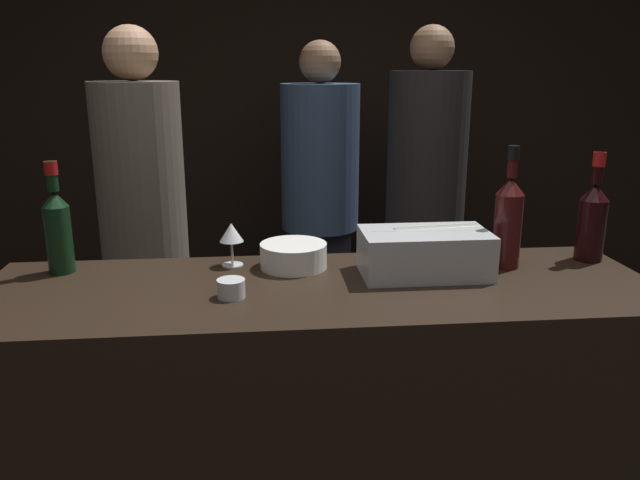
# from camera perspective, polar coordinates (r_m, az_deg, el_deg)

# --- Properties ---
(wall_back_chalkboard) EXTENTS (6.40, 0.06, 2.80)m
(wall_back_chalkboard) POSITION_cam_1_polar(r_m,az_deg,el_deg) (3.91, -3.35, 12.01)
(wall_back_chalkboard) COLOR black
(wall_back_chalkboard) RESTS_ON ground_plane
(bar_counter) EXTENTS (1.85, 0.59, 1.06)m
(bar_counter) POSITION_cam_1_polar(r_m,az_deg,el_deg) (1.95, 0.09, -18.98)
(bar_counter) COLOR black
(bar_counter) RESTS_ON ground_plane
(ice_bin_with_bottles) EXTENTS (0.36, 0.21, 0.13)m
(ice_bin_with_bottles) POSITION_cam_1_polar(r_m,az_deg,el_deg) (1.80, 9.58, -0.90)
(ice_bin_with_bottles) COLOR #B7BABF
(ice_bin_with_bottles) RESTS_ON bar_counter
(bowl_white) EXTENTS (0.20, 0.20, 0.07)m
(bowl_white) POSITION_cam_1_polar(r_m,az_deg,el_deg) (1.85, -2.44, -1.35)
(bowl_white) COLOR white
(bowl_white) RESTS_ON bar_counter
(wine_glass) EXTENTS (0.07, 0.07, 0.13)m
(wine_glass) POSITION_cam_1_polar(r_m,az_deg,el_deg) (1.87, -8.10, 0.51)
(wine_glass) COLOR silver
(wine_glass) RESTS_ON bar_counter
(candle_votive) EXTENTS (0.07, 0.07, 0.05)m
(candle_votive) POSITION_cam_1_polar(r_m,az_deg,el_deg) (1.63, -8.13, -4.39)
(candle_votive) COLOR silver
(candle_votive) RESTS_ON bar_counter
(red_wine_bottle_black_foil) EXTENTS (0.08, 0.08, 0.36)m
(red_wine_bottle_black_foil) POSITION_cam_1_polar(r_m,az_deg,el_deg) (1.91, 16.82, 1.82)
(red_wine_bottle_black_foil) COLOR #380F0F
(red_wine_bottle_black_foil) RESTS_ON bar_counter
(red_wine_bottle_burgundy) EXTENTS (0.07, 0.07, 0.32)m
(red_wine_bottle_burgundy) POSITION_cam_1_polar(r_m,az_deg,el_deg) (1.93, -22.86, 1.10)
(red_wine_bottle_burgundy) COLOR black
(red_wine_bottle_burgundy) RESTS_ON bar_counter
(red_wine_bottle_tall) EXTENTS (0.08, 0.08, 0.33)m
(red_wine_bottle_tall) POSITION_cam_1_polar(r_m,az_deg,el_deg) (2.07, 23.63, 1.88)
(red_wine_bottle_tall) COLOR black
(red_wine_bottle_tall) RESTS_ON bar_counter
(person_in_hoodie) EXTENTS (0.40, 0.40, 1.77)m
(person_in_hoodie) POSITION_cam_1_polar(r_m,az_deg,el_deg) (3.28, 0.01, 3.96)
(person_in_hoodie) COLOR black
(person_in_hoodie) RESTS_ON ground_plane
(person_blond_tee) EXTENTS (0.35, 0.35, 1.80)m
(person_blond_tee) POSITION_cam_1_polar(r_m,az_deg,el_deg) (2.67, -15.79, 1.26)
(person_blond_tee) COLOR black
(person_blond_tee) RESTS_ON ground_plane
(person_grey_polo) EXTENTS (0.39, 0.39, 1.83)m
(person_grey_polo) POSITION_cam_1_polar(r_m,az_deg,el_deg) (3.18, 9.61, 4.12)
(person_grey_polo) COLOR black
(person_grey_polo) RESTS_ON ground_plane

